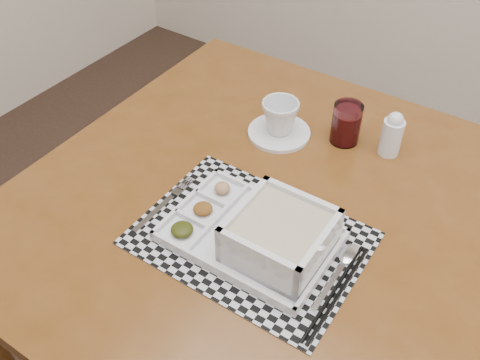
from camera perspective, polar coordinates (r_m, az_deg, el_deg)
name	(u,v)px	position (r m, az deg, el deg)	size (l,w,h in m)	color
dining_table	(271,229)	(1.17, 3.35, -5.26)	(1.05, 1.05, 0.78)	#542C0F
placemat	(250,238)	(1.05, 1.10, -6.24)	(0.43, 0.31, 0.00)	#B4B4BC
serving_tray	(270,237)	(1.00, 3.23, -6.05)	(0.32, 0.23, 0.09)	silver
fork	(165,203)	(1.12, -7.97, -2.40)	(0.02, 0.19, 0.00)	silver
spoon	(347,259)	(1.03, 11.30, -8.24)	(0.04, 0.18, 0.01)	silver
chopsticks	(336,293)	(0.98, 10.23, -11.73)	(0.02, 0.24, 0.01)	black
saucer	(279,133)	(1.29, 4.18, 5.06)	(0.15, 0.15, 0.01)	silver
cup	(280,117)	(1.26, 4.29, 6.72)	(0.09, 0.09, 0.08)	silver
juice_glass	(346,125)	(1.27, 11.24, 5.80)	(0.07, 0.07, 0.10)	white
creamer_bottle	(392,134)	(1.25, 15.91, 4.72)	(0.05, 0.05, 0.11)	silver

